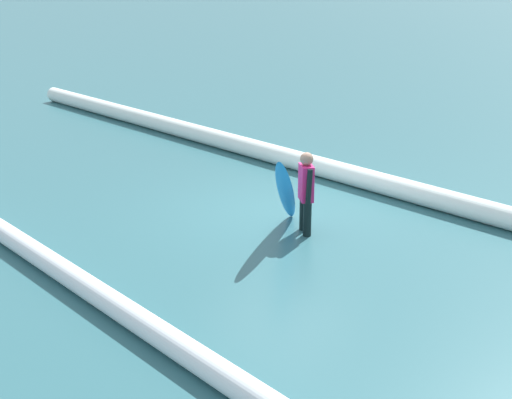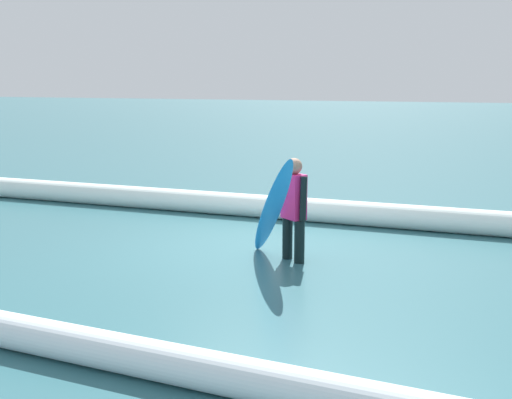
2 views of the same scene
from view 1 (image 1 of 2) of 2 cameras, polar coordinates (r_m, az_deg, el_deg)
The scene contains 5 objects.
ground_plane at distance 13.66m, azimuth 2.04°, elevation -0.97°, with size 127.54×127.54×0.00m, color #2E636B.
surfer at distance 12.50m, azimuth 3.80°, elevation 0.80°, with size 0.43×0.44×1.40m.
surfboard at distance 12.44m, azimuth 2.26°, elevation 0.63°, with size 1.17×1.54×1.53m.
wave_crest_foreground at distance 15.95m, azimuth 3.62°, elevation 2.83°, with size 0.41×0.41×20.01m, color white.
wave_crest_midground at distance 10.70m, azimuth -12.49°, elevation -6.54°, with size 0.33×0.33×21.76m, color white.
Camera 1 is at (-8.55, 9.51, 4.79)m, focal length 53.00 mm.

